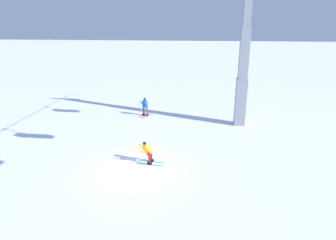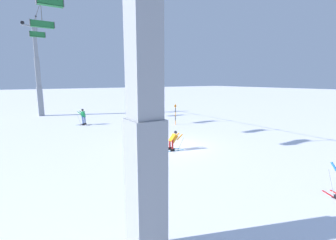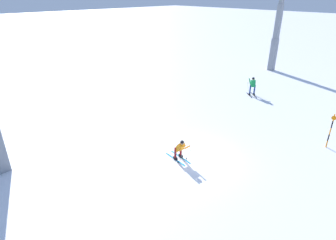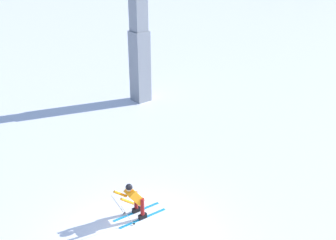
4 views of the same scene
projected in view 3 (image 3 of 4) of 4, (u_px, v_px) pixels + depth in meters
ground_plane at (197, 158)px, 16.65m from camera, size 260.00×260.00×0.00m
skier_carving_main at (180, 148)px, 16.15m from camera, size 0.77×1.77×1.49m
lift_tower_far at (277, 27)px, 32.80m from camera, size 0.67×2.86×12.08m
trail_marker_pole at (331, 130)px, 17.28m from camera, size 0.07×0.28×2.29m
skier_distant_downhill at (253, 85)px, 26.16m from camera, size 1.41×1.54×1.78m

